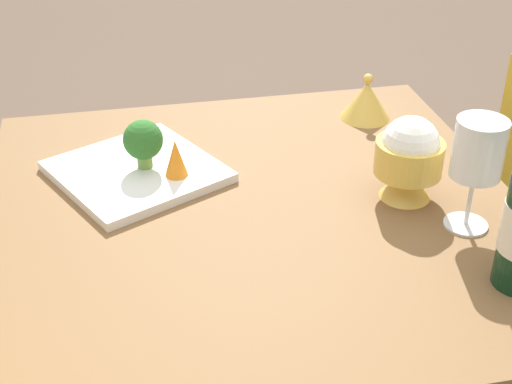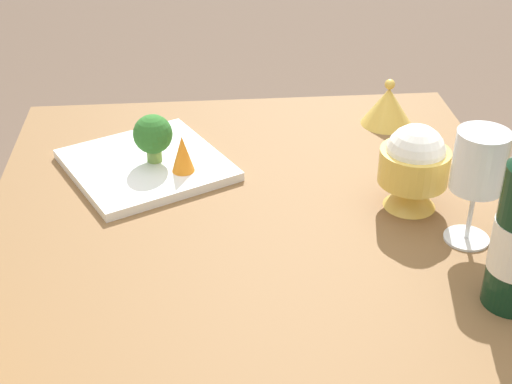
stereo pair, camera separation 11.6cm
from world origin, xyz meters
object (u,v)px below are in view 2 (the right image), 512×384
carrot_garnish_left (183,154)px  broccoli_floret (153,135)px  rice_bowl_lid (388,106)px  serving_plate (146,165)px  wine_glass (479,164)px  rice_bowl (414,165)px

carrot_garnish_left → broccoli_floret: bearing=-38.8°
broccoli_floret → rice_bowl_lid: bearing=-162.3°
rice_bowl_lid → serving_plate: (0.46, 0.14, -0.03)m
wine_glass → broccoli_floret: (0.47, -0.26, -0.06)m
rice_bowl_lid → broccoli_floret: bearing=17.7°
rice_bowl_lid → broccoli_floret: size_ratio=1.17×
wine_glass → rice_bowl_lid: bearing=-86.4°
rice_bowl → serving_plate: size_ratio=0.42×
rice_bowl → carrot_garnish_left: rice_bowl is taller
rice_bowl → broccoli_floret: rice_bowl is taller
wine_glass → carrot_garnish_left: 0.48m
carrot_garnish_left → rice_bowl_lid: bearing=-155.3°
rice_bowl_lid → carrot_garnish_left: (0.40, 0.18, 0.01)m
rice_bowl → broccoli_floret: size_ratio=1.65×
serving_plate → carrot_garnish_left: (-0.07, 0.04, 0.04)m
rice_bowl → wine_glass: bearing=120.9°
wine_glass → rice_bowl: wine_glass is taller
wine_glass → broccoli_floret: wine_glass is taller
broccoli_floret → carrot_garnish_left: 0.07m
rice_bowl → carrot_garnish_left: size_ratio=2.17×
wine_glass → rice_bowl: bearing=-59.1°
serving_plate → carrot_garnish_left: 0.09m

